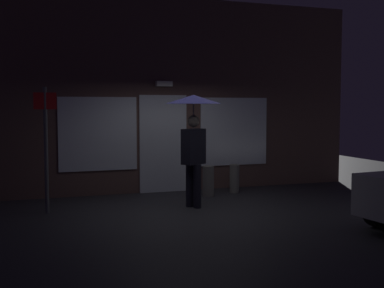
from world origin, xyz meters
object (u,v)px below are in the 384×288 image
Objects in this scene: street_sign_post at (46,142)px; sidewalk_bollard at (234,179)px; person_with_umbrella at (193,121)px; sidewalk_bollard_2 at (208,181)px.

sidewalk_bollard is at bearing 12.15° from street_sign_post.
street_sign_post is (-2.70, 0.36, -0.35)m from person_with_umbrella.
street_sign_post is at bearing 143.82° from person_with_umbrella.
person_with_umbrella reaches higher than sidewalk_bollard_2.
sidewalk_bollard_2 is at bearing -161.95° from sidewalk_bollard.
street_sign_post is at bearing -167.85° from sidewalk_bollard.
sidewalk_bollard is at bearing 12.69° from person_with_umbrella.
person_with_umbrella is 3.39× the size of sidewalk_bollard.
street_sign_post is 4.33m from sidewalk_bollard.
sidewalk_bollard is (4.12, 0.89, -0.99)m from street_sign_post.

